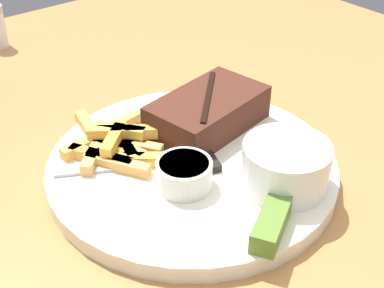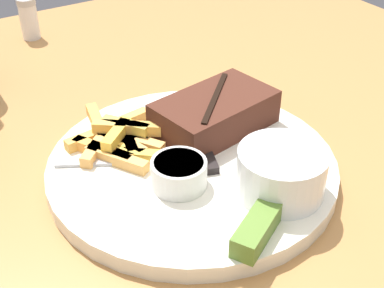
% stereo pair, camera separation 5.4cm
% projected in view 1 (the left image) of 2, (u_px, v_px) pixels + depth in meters
% --- Properties ---
extents(dining_table, '(1.10, 1.10, 0.78)m').
position_uv_depth(dining_table, '(192.00, 236.00, 0.61)').
color(dining_table, '#A87542').
rests_on(dining_table, ground_plane).
extents(dinner_plate, '(0.30, 0.30, 0.02)m').
position_uv_depth(dinner_plate, '(192.00, 167.00, 0.55)').
color(dinner_plate, silver).
rests_on(dinner_plate, dining_table).
extents(steak_portion, '(0.14, 0.10, 0.04)m').
position_uv_depth(steak_portion, '(208.00, 112.00, 0.59)').
color(steak_portion, '#472319').
rests_on(steak_portion, dinner_plate).
extents(fries_pile, '(0.11, 0.15, 0.02)m').
position_uv_depth(fries_pile, '(114.00, 144.00, 0.56)').
color(fries_pile, '#EFAB5A').
rests_on(fries_pile, dinner_plate).
extents(coleslaw_cup, '(0.08, 0.08, 0.05)m').
position_uv_depth(coleslaw_cup, '(286.00, 163.00, 0.50)').
color(coleslaw_cup, white).
rests_on(coleslaw_cup, dinner_plate).
extents(dipping_sauce_cup, '(0.05, 0.05, 0.03)m').
position_uv_depth(dipping_sauce_cup, '(184.00, 173.00, 0.51)').
color(dipping_sauce_cup, silver).
rests_on(dipping_sauce_cup, dinner_plate).
extents(pickle_spear, '(0.07, 0.05, 0.02)m').
position_uv_depth(pickle_spear, '(272.00, 221.00, 0.46)').
color(pickle_spear, '#567A2D').
rests_on(pickle_spear, dinner_plate).
extents(fork_utensil, '(0.12, 0.07, 0.00)m').
position_uv_depth(fork_utensil, '(115.00, 167.00, 0.54)').
color(fork_utensil, '#B7B7BC').
rests_on(fork_utensil, dinner_plate).
extents(knife_utensil, '(0.07, 0.16, 0.01)m').
position_uv_depth(knife_utensil, '(192.00, 137.00, 0.58)').
color(knife_utensil, '#B7B7BC').
rests_on(knife_utensil, dinner_plate).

